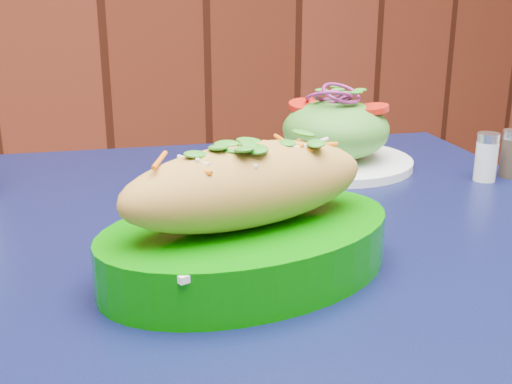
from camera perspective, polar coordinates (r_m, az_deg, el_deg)
name	(u,v)px	position (r m, az deg, el deg)	size (l,w,h in m)	color
cafe_table	(262,299)	(0.74, 0.54, -9.45)	(0.94, 0.94, 0.75)	black
banh_mi_basket	(248,222)	(0.58, -0.72, -2.65)	(0.31, 0.22, 0.13)	#047201
salad_plate	(335,135)	(0.94, 7.07, 5.01)	(0.23, 0.23, 0.12)	white
salt_shaker	(486,157)	(0.92, 19.79, 2.94)	(0.03, 0.03, 0.07)	white
pepper_shaker	(512,154)	(0.95, 21.78, 3.18)	(0.03, 0.03, 0.07)	#3F3326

